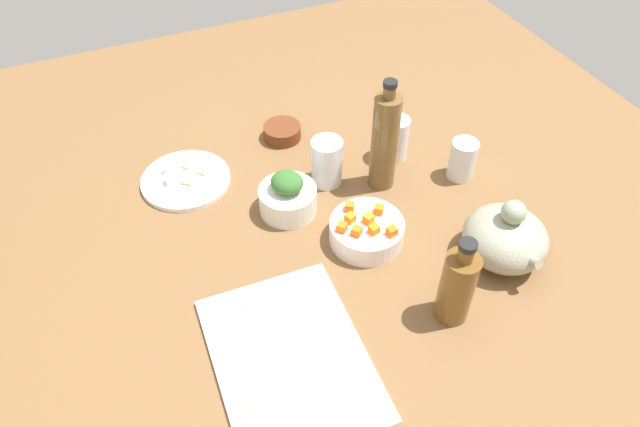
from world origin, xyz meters
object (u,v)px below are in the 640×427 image
Objects in this scene: bottle_1 at (385,141)px; drinking_glass_1 at (327,162)px; cutting_board at (290,358)px; drinking_glass_2 at (395,138)px; bowl_small_side at (282,132)px; bottle_0 at (457,286)px; bowl_carrots at (366,231)px; plate_tofu at (186,180)px; teapot at (506,237)px; bowl_greens at (288,200)px; drinking_glass_0 at (462,160)px.

bottle_1 is 13.97cm from drinking_glass_1.
cutting_board is at bearing -46.08° from bottle_1.
cutting_board is 3.26× the size of drinking_glass_2.
bowl_small_side is 62.91cm from bottle_0.
bowl_carrots is 20.28cm from drinking_glass_1.
bowl_small_side is (-6.59, 26.24, 1.12)cm from plate_tofu.
drinking_glass_1 is (-34.88, -22.95, 0.00)cm from teapot.
bottle_1 is (-14.54, 11.08, 9.49)cm from bowl_carrots.
bowl_small_side is 60.23cm from teapot.
bottle_1 is at bearing 172.41° from bottle_0.
drinking_glass_2 is (17.40, 21.82, 3.66)cm from bowl_small_side.
drinking_glass_0 is at bearing 82.62° from bowl_greens.
drinking_glass_2 reaches higher than plate_tofu.
bowl_greens is 40.94cm from drinking_glass_0.
drinking_glass_2 is at bearing 77.32° from plate_tofu.
drinking_glass_1 is at bearing -146.66° from teapot.
cutting_board is 1.73× the size of plate_tofu.
bowl_greens is (17.79, 18.32, 2.38)cm from plate_tofu.
bowl_carrots is at bearing -122.95° from teapot.
teapot reaches higher than bowl_small_side.
drinking_glass_1 is 18.29cm from drinking_glass_2.
bottle_1 is at bearing -158.09° from teapot.
bottle_1 is (0.17, 22.66, 9.04)cm from bowl_greens.
bowl_carrots is 1.61× the size of drinking_glass_0.
teapot is 32.30cm from bottle_1.
drinking_glass_2 is at bearing 164.81° from bottle_0.
drinking_glass_0 is (-29.45, 53.76, 4.26)cm from cutting_board.
teapot is 1.63× the size of drinking_glass_1.
bowl_greens is 12.97cm from drinking_glass_1.
cutting_board is at bearing -95.05° from bottle_0.
bowl_small_side is 0.34× the size of bottle_1.
bowl_greens is 41.73cm from bottle_0.
drinking_glass_0 is (5.08, 17.90, -7.25)cm from bottle_1.
bowl_greens is 24.39cm from bottle_1.
bowl_greens is 25.66cm from bowl_small_side.
drinking_glass_1 is (-5.34, 11.53, 2.64)cm from bowl_greens.
teapot is at bearing -14.07° from drinking_glass_0.
cutting_board is 3.68× the size of drinking_glass_0.
teapot is at bearing 33.34° from drinking_glass_1.
bottle_1 reaches higher than bowl_greens.
plate_tofu is 1.62× the size of bowl_greens.
plate_tofu is 2.20× the size of bowl_small_side.
cutting_board is 31.91cm from bowl_carrots.
drinking_glass_0 is 0.85× the size of drinking_glass_1.
bowl_greens is (-34.70, 13.20, 2.48)cm from cutting_board.
bottle_0 reaches higher than bowl_small_side.
teapot is at bearing 49.40° from bowl_greens.
bottle_1 reaches higher than bowl_carrots.
drinking_glass_1 reaches higher than drinking_glass_2.
drinking_glass_2 is at bearing 103.19° from bowl_greens.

